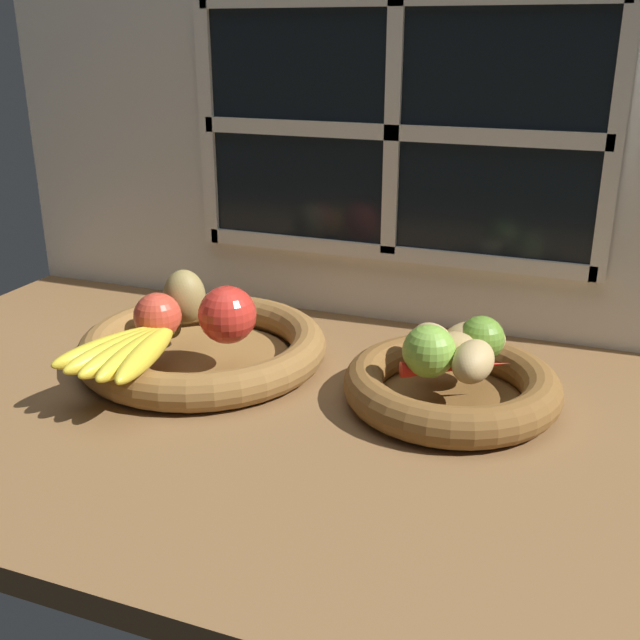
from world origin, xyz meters
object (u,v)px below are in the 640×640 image
Objects in this scene: potato_large at (454,350)px; chili_pepper at (457,366)px; fruit_bowl_right at (451,387)px; pear_brown at (184,297)px; lime_near at (429,351)px; potato_small at (473,361)px; fruit_bowl_left at (203,347)px; banana_bunch_front at (130,350)px; potato_oblong at (433,341)px; apple_red_front at (158,316)px; potato_back at (474,340)px; lime_far at (481,339)px; apple_red_right at (227,315)px.

chili_pepper is (0.83, -1.52, -1.37)cm from potato_large.
fruit_bowl_right is 3.44× the size of pear_brown.
potato_large is 4.43cm from lime_near.
potato_small is (2.98, -2.98, 5.26)cm from fruit_bowl_right.
fruit_bowl_left is 4.51× the size of potato_small.
lime_near reaches higher than banana_bunch_front.
potato_oblong is at bearing 142.13° from potato_large.
pear_brown reaches higher than apple_red_front.
fruit_bowl_right is 40.59cm from pear_brown.
potato_oblong is at bearing 98.65° from lime_near.
potato_oblong is at bearing -164.05° from potato_back.
apple_red_front is 44.04cm from lime_far.
pear_brown reaches higher than potato_small.
apple_red_front is (-40.37, -5.09, 6.05)cm from fruit_bowl_right.
potato_small is 0.55× the size of chili_pepper.
apple_red_right is 31.74cm from chili_pepper.
potato_oblong is at bearing 11.74° from apple_red_front.
fruit_bowl_left is 4.34× the size of potato_back.
fruit_bowl_left is 4.48× the size of apple_red_right.
potato_small is at bearing -45.00° from potato_large.
lime_far is at bearing 21.52° from banana_bunch_front.
lime_far is (2.80, 3.61, 5.73)cm from fruit_bowl_right.
potato_large is (39.99, -1.58, -1.69)cm from pear_brown.
fruit_bowl_left is 1.84× the size of banana_bunch_front.
apple_red_front is 38.00cm from lime_near.
apple_red_front is at bearing 95.65° from banana_bunch_front.
potato_oblong is at bearing 1.60° from pear_brown.
apple_red_front is at bearing -165.93° from apple_red_right.
potato_back is at bearing 22.54° from banana_bunch_front.
banana_bunch_front is 3.21× the size of potato_large.
apple_red_front is 0.34× the size of banana_bunch_front.
lime_far is at bearing 10.60° from apple_red_right.
pear_brown is 1.23× the size of lime_near.
fruit_bowl_right is 5.12cm from potato_large.
potato_large is 4.61cm from lime_far.
lime_far is (5.21, 7.21, -0.33)cm from lime_near.
apple_red_right is at bearing -168.28° from potato_back.
potato_large is (39.58, 13.11, 0.78)cm from banana_bunch_front.
potato_large is at bearing 0.00° from fruit_bowl_left.
apple_red_right reaches higher than potato_oblong.
fruit_bowl_right is 1.44× the size of banana_bunch_front.
banana_bunch_front is (-3.16, -13.11, 4.35)cm from fruit_bowl_left.
apple_red_right reaches higher than lime_far.
potato_large is (40.37, 5.09, -0.94)cm from apple_red_front.
chili_pepper is (3.23, 2.09, -2.30)cm from lime_near.
potato_oblong is 6.38cm from lime_near.
lime_near is at bearing -173.33° from potato_small.
apple_red_front is 41.42cm from chili_pepper.
lime_far is at bearing 39.53° from chili_pepper.
lime_near reaches higher than fruit_bowl_left.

